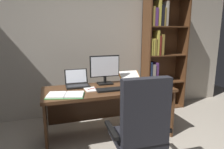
# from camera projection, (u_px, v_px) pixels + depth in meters

# --- Properties ---
(wall_back) EXTENTS (5.33, 0.12, 2.59)m
(wall_back) POSITION_uv_depth(u_px,v_px,m) (101.00, 43.00, 3.67)
(wall_back) COLOR #A89E8E
(wall_back) RESTS_ON ground
(desk) EXTENTS (1.78, 0.71, 0.72)m
(desk) POSITION_uv_depth(u_px,v_px,m) (107.00, 99.00, 2.90)
(desk) COLOR #4C2D19
(desk) RESTS_ON ground
(bookshelf) EXTENTS (0.81, 0.34, 2.11)m
(bookshelf) POSITION_uv_depth(u_px,v_px,m) (160.00, 54.00, 3.81)
(bookshelf) COLOR #4C2D19
(bookshelf) RESTS_ON ground
(office_chair) EXTENTS (0.63, 0.60, 1.08)m
(office_chair) POSITION_uv_depth(u_px,v_px,m) (140.00, 135.00, 2.04)
(office_chair) COLOR black
(office_chair) RESTS_ON ground
(monitor) EXTENTS (0.45, 0.16, 0.43)m
(monitor) POSITION_uv_depth(u_px,v_px,m) (105.00, 70.00, 2.96)
(monitor) COLOR black
(monitor) RESTS_ON desk
(laptop) EXTENTS (0.33, 0.29, 0.23)m
(laptop) POSITION_uv_depth(u_px,v_px,m) (77.00, 83.00, 2.87)
(laptop) COLOR black
(laptop) RESTS_ON desk
(keyboard) EXTENTS (0.42, 0.15, 0.02)m
(keyboard) POSITION_uv_depth(u_px,v_px,m) (112.00, 89.00, 2.67)
(keyboard) COLOR black
(keyboard) RESTS_ON desk
(computer_mouse) EXTENTS (0.06, 0.10, 0.04)m
(computer_mouse) POSITION_uv_depth(u_px,v_px,m) (133.00, 87.00, 2.76)
(computer_mouse) COLOR black
(computer_mouse) RESTS_ON desk
(reading_stand_with_book) EXTENTS (0.33, 0.24, 0.15)m
(reading_stand_with_book) POSITION_uv_depth(u_px,v_px,m) (130.00, 77.00, 3.16)
(reading_stand_with_book) COLOR black
(reading_stand_with_book) RESTS_ON desk
(open_binder) EXTENTS (0.50, 0.36, 0.02)m
(open_binder) POSITION_uv_depth(u_px,v_px,m) (65.00, 95.00, 2.44)
(open_binder) COLOR green
(open_binder) RESTS_ON desk
(notepad) EXTENTS (0.16, 0.22, 0.01)m
(notepad) POSITION_uv_depth(u_px,v_px,m) (91.00, 89.00, 2.70)
(notepad) COLOR white
(notepad) RESTS_ON desk
(pen) EXTENTS (0.13, 0.06, 0.01)m
(pen) POSITION_uv_depth(u_px,v_px,m) (92.00, 89.00, 2.70)
(pen) COLOR maroon
(pen) RESTS_ON notepad
(coffee_mug) EXTENTS (0.09, 0.09, 0.10)m
(coffee_mug) POSITION_uv_depth(u_px,v_px,m) (158.00, 81.00, 2.99)
(coffee_mug) COLOR maroon
(coffee_mug) RESTS_ON desk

